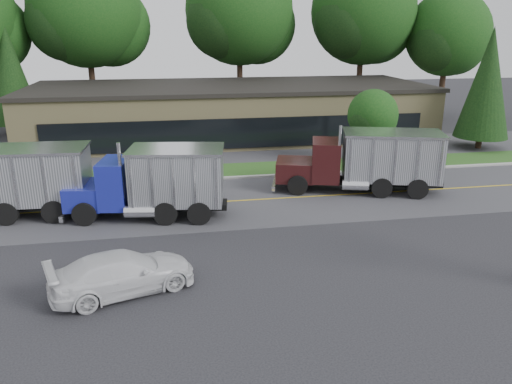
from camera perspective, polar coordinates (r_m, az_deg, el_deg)
ground at (r=18.18m, az=1.29°, el=-10.29°), size 140.00×140.00×0.00m
road at (r=26.34m, az=-2.54°, el=-1.06°), size 60.00×8.00×0.02m
center_line at (r=26.34m, az=-2.54°, el=-1.06°), size 60.00×0.12×0.01m
curb at (r=30.31m, az=-3.59°, el=1.51°), size 60.00×0.30×0.12m
grass_verge at (r=32.03m, az=-3.97°, el=2.41°), size 60.00×3.40×0.03m
far_parking at (r=36.84m, az=-4.82°, el=4.49°), size 60.00×7.00×0.02m
strip_mall at (r=42.52m, az=-2.95°, el=9.11°), size 32.00×12.00×4.00m
tree_far_b at (r=50.25m, az=-18.64°, el=18.45°), size 10.67×10.04×15.21m
tree_far_c at (r=50.36m, az=-1.75°, el=19.46°), size 10.79×10.16×15.40m
tree_far_d at (r=52.51m, az=12.25°, el=18.96°), size 10.72×10.09×15.29m
tree_far_e at (r=54.18m, az=21.10°, el=16.12°), size 8.62×8.11×12.29m
evergreen_left at (r=47.56m, az=-26.27°, el=12.11°), size 4.13×4.13×9.39m
evergreen_right at (r=41.06m, az=24.90°, el=11.23°), size 3.91×3.91×8.89m
tree_verge at (r=33.89m, az=13.23°, el=8.33°), size 3.49×3.29×4.98m
dump_truck_blue at (r=24.15m, az=-11.38°, el=1.28°), size 7.68×3.68×3.36m
dump_truck_maroon at (r=28.19m, az=12.69°, el=3.63°), size 9.26×4.83×3.36m
rally_car at (r=17.88m, az=-14.97°, el=-8.90°), size 5.29×3.48×1.42m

